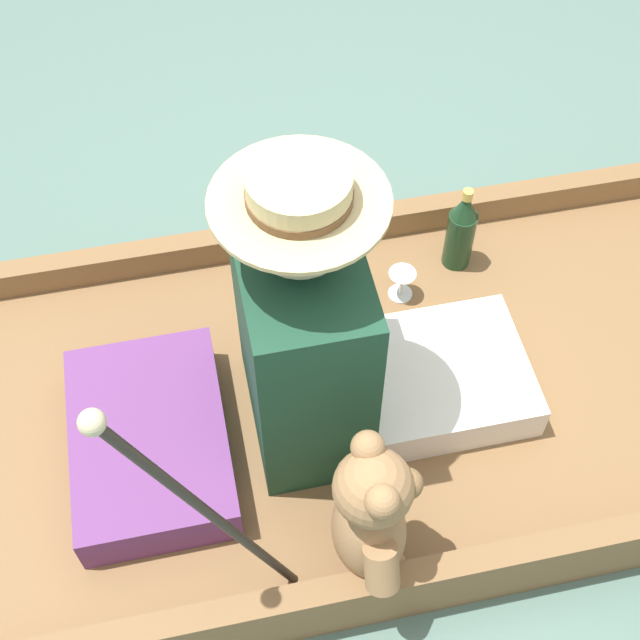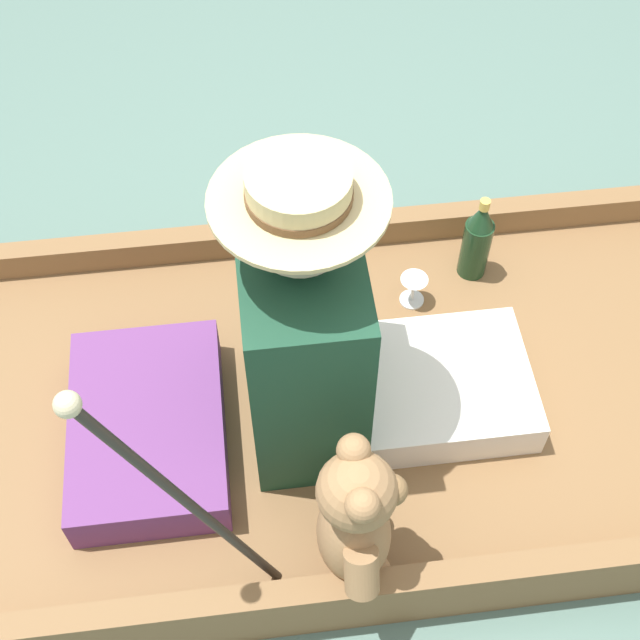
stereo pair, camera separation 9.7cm
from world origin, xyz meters
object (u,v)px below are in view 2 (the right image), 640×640
seated_person (331,339)px  wine_glass (414,285)px  teddy_bear (356,520)px  champagne_bottle (477,240)px  walking_cane (173,491)px

seated_person → wine_glass: 0.49m
teddy_bear → wine_glass: teddy_bear is taller
teddy_bear → champagne_bottle: 0.92m
teddy_bear → champagne_bottle: (-0.80, 0.45, -0.08)m
teddy_bear → walking_cane: bearing=-86.1°
seated_person → wine_glass: size_ratio=8.97×
teddy_bear → wine_glass: 0.77m
wine_glass → champagne_bottle: size_ratio=0.33×
wine_glass → champagne_bottle: champagne_bottle is taller
seated_person → wine_glass: bearing=134.5°
seated_person → champagne_bottle: (-0.40, 0.46, -0.19)m
walking_cane → champagne_bottle: walking_cane is taller
seated_person → teddy_bear: size_ratio=1.86×
walking_cane → teddy_bear: bearing=93.9°
seated_person → teddy_bear: bearing=-4.9°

